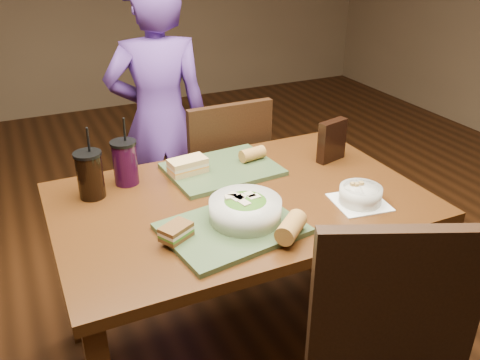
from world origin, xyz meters
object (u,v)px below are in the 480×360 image
at_px(dining_table, 240,219).
at_px(cup_cola, 90,175).
at_px(diner, 160,121).
at_px(salad_bowl, 245,208).
at_px(soup_bowl, 360,194).
at_px(sandwich_far, 188,166).
at_px(chair_far, 223,180).
at_px(sandwich_near, 176,232).
at_px(baguette_near, 291,227).
at_px(cup_berry, 125,162).
at_px(chip_bag, 332,141).
at_px(tray_far, 222,169).
at_px(tray_near, 232,229).
at_px(baguette_far, 252,154).

distance_m(dining_table, cup_cola, 0.56).
distance_m(diner, salad_bowl, 1.15).
bearing_deg(soup_bowl, sandwich_far, 136.45).
bearing_deg(salad_bowl, dining_table, 70.38).
relative_size(chair_far, sandwich_near, 8.06).
relative_size(baguette_near, cup_berry, 0.48).
distance_m(diner, chip_bag, 0.98).
distance_m(tray_far, chip_bag, 0.47).
height_order(soup_bowl, sandwich_far, sandwich_far).
height_order(diner, salad_bowl, diner).
distance_m(chair_far, tray_near, 0.87).
bearing_deg(tray_far, salad_bowl, -102.55).
bearing_deg(diner, cup_cola, 67.97).
xyz_separation_m(soup_bowl, baguette_far, (-0.20, 0.45, 0.01)).
height_order(sandwich_far, cup_berry, cup_berry).
bearing_deg(soup_bowl, cup_cola, 152.12).
bearing_deg(baguette_far, cup_cola, -179.36).
bearing_deg(cup_berry, baguette_near, -59.12).
xyz_separation_m(diner, chip_bag, (0.48, -0.84, 0.12)).
distance_m(dining_table, tray_near, 0.25).
bearing_deg(dining_table, salad_bowl, -109.62).
distance_m(salad_bowl, cup_berry, 0.53).
xyz_separation_m(salad_bowl, sandwich_near, (-0.24, -0.01, -0.02)).
bearing_deg(baguette_far, chip_bag, -18.09).
xyz_separation_m(dining_table, diner, (-0.00, 0.97, 0.06)).
distance_m(baguette_far, chip_bag, 0.33).
xyz_separation_m(sandwich_far, cup_berry, (-0.23, 0.05, 0.04)).
distance_m(baguette_far, cup_cola, 0.64).
bearing_deg(sandwich_near, diner, 75.66).
xyz_separation_m(sandwich_far, cup_cola, (-0.37, -0.01, 0.04)).
bearing_deg(chair_far, tray_far, -113.12).
relative_size(chair_far, baguette_far, 8.87).
bearing_deg(baguette_near, chip_bag, 45.01).
bearing_deg(tray_near, salad_bowl, 21.44).
distance_m(soup_bowl, sandwich_far, 0.66).
distance_m(tray_far, cup_cola, 0.51).
relative_size(baguette_far, cup_berry, 0.40).
bearing_deg(diner, sandwich_near, 86.05).
height_order(dining_table, diner, diner).
relative_size(tray_far, chip_bag, 2.44).
relative_size(diner, cup_cola, 5.38).
bearing_deg(dining_table, sandwich_near, -148.72).
relative_size(tray_far, salad_bowl, 1.79).
xyz_separation_m(cup_berry, chip_bag, (0.82, -0.15, 0.00)).
relative_size(sandwich_far, chip_bag, 0.88).
xyz_separation_m(dining_table, baguette_near, (0.02, -0.32, 0.14)).
bearing_deg(dining_table, baguette_near, -85.94).
distance_m(baguette_near, chip_bag, 0.65).
relative_size(chair_far, diner, 0.65).
distance_m(baguette_far, cup_berry, 0.51).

